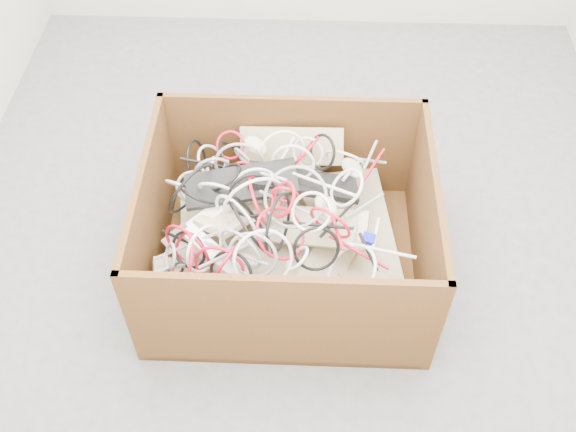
{
  "coord_description": "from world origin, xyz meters",
  "views": [
    {
      "loc": [
        0.02,
        -1.89,
        2.22
      ],
      "look_at": [
        -0.04,
        -0.26,
        0.3
      ],
      "focal_mm": 41.63,
      "sensor_mm": 36.0,
      "label": 1
    }
  ],
  "objects_px": {
    "power_strip_left": "(221,207)",
    "vga_plug": "(369,239)",
    "power_strip_right": "(217,258)",
    "cardboard_box": "(284,246)"
  },
  "relations": [
    {
      "from": "power_strip_left",
      "to": "vga_plug",
      "type": "xyz_separation_m",
      "value": [
        0.54,
        -0.12,
        -0.01
      ]
    },
    {
      "from": "cardboard_box",
      "to": "power_strip_left",
      "type": "distance_m",
      "value": 0.32
    },
    {
      "from": "power_strip_left",
      "to": "power_strip_right",
      "type": "xyz_separation_m",
      "value": [
        0.01,
        -0.21,
        -0.03
      ]
    },
    {
      "from": "cardboard_box",
      "to": "vga_plug",
      "type": "relative_size",
      "value": 23.66
    },
    {
      "from": "cardboard_box",
      "to": "power_strip_right",
      "type": "xyz_separation_m",
      "value": [
        -0.23,
        -0.21,
        0.19
      ]
    },
    {
      "from": "power_strip_right",
      "to": "vga_plug",
      "type": "distance_m",
      "value": 0.54
    },
    {
      "from": "power_strip_left",
      "to": "vga_plug",
      "type": "relative_size",
      "value": 6.28
    },
    {
      "from": "cardboard_box",
      "to": "vga_plug",
      "type": "height_order",
      "value": "cardboard_box"
    },
    {
      "from": "power_strip_left",
      "to": "vga_plug",
      "type": "distance_m",
      "value": 0.55
    },
    {
      "from": "cardboard_box",
      "to": "power_strip_left",
      "type": "xyz_separation_m",
      "value": [
        -0.23,
        -0.0,
        0.22
      ]
    }
  ]
}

